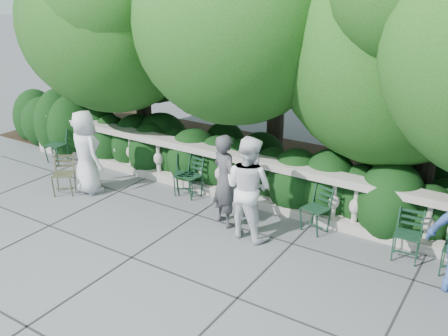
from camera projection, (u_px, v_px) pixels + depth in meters
The scene contains 12 objects.
ground at pixel (193, 240), 8.60m from camera, with size 90.00×90.00×0.00m, color #525359.
balustrade at pixel (246, 180), 9.83m from camera, with size 12.00×0.44×1.00m.
shrub_hedge at pixel (273, 182), 10.95m from camera, with size 15.00×2.60×1.70m, color black, non-canonical shape.
chair_a at pixel (54, 164), 11.97m from camera, with size 0.44×0.48×0.84m, color black, non-canonical shape.
chair_b at pixel (185, 198), 10.17m from camera, with size 0.44×0.48×0.84m, color black, non-canonical shape.
chair_c at pixel (309, 234), 8.80m from camera, with size 0.44×0.48×0.84m, color black, non-canonical shape.
chair_d at pixel (184, 197), 10.24m from camera, with size 0.44×0.48×0.84m, color black, non-canonical shape.
chair_f at pixel (403, 264), 7.90m from camera, with size 0.44×0.48×0.84m, color black, non-canonical shape.
chair_weathered at pixel (64, 197), 10.24m from camera, with size 0.44×0.48×0.84m, color black, non-canonical shape.
person_businessman at pixel (86, 152), 10.18m from camera, with size 0.85×0.55×1.74m, color silver.
person_woman_grey at pixel (225, 181), 8.84m from camera, with size 0.62×0.41×1.71m, color #3D3D41.
person_casual_man at pixel (248, 188), 8.42m from camera, with size 0.88×0.69×1.82m, color white.
Camera 1 is at (4.51, -6.06, 4.32)m, focal length 40.00 mm.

